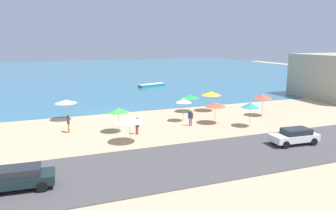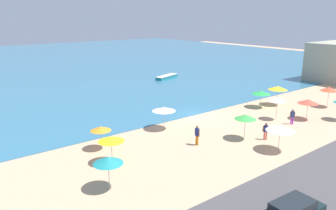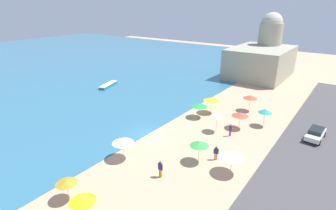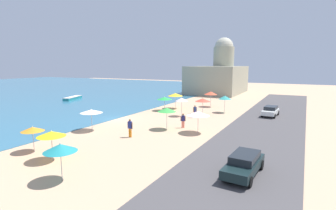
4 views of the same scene
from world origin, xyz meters
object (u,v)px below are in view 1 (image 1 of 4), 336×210
at_px(bather_1, 68,122).
at_px(beach_umbrella_1, 211,93).
at_px(beach_umbrella_8, 190,97).
at_px(skiff_nearshore, 152,85).
at_px(bather_2, 191,117).
at_px(parked_car_0, 16,178).
at_px(bather_0, 137,125).
at_px(beach_umbrella_11, 251,105).
at_px(beach_umbrella_2, 215,105).
at_px(beach_umbrella_6, 118,110).
at_px(beach_umbrella_7, 184,101).
at_px(parked_car_1, 295,136).
at_px(beach_umbrella_0, 263,96).
at_px(beach_umbrella_10, 130,120).
at_px(beach_umbrella_5, 66,102).

bearing_deg(bather_1, beach_umbrella_1, 11.90).
xyz_separation_m(beach_umbrella_8, skiff_nearshore, (2.65, 22.75, -1.59)).
xyz_separation_m(bather_2, parked_car_0, (-15.87, -9.79, -0.15)).
distance_m(bather_0, bather_1, 6.64).
height_order(beach_umbrella_8, beach_umbrella_11, beach_umbrella_11).
distance_m(beach_umbrella_2, bather_2, 3.06).
bearing_deg(beach_umbrella_6, bather_0, -42.52).
xyz_separation_m(beach_umbrella_2, beach_umbrella_7, (-2.74, 2.05, 0.26)).
distance_m(beach_umbrella_1, parked_car_0, 26.35).
bearing_deg(bather_0, skiff_nearshore, 69.00).
bearing_deg(bather_1, bather_0, -26.39).
xyz_separation_m(beach_umbrella_11, bather_2, (-5.54, 2.47, -1.30)).
bearing_deg(parked_car_0, bather_1, 71.58).
bearing_deg(bather_2, beach_umbrella_8, 65.41).
xyz_separation_m(beach_umbrella_6, bather_2, (7.44, -0.30, -1.24)).
height_order(bather_0, parked_car_1, bather_0).
distance_m(bather_1, skiff_nearshore, 32.14).
relative_size(beach_umbrella_8, bather_2, 1.38).
distance_m(beach_umbrella_0, beach_umbrella_11, 5.57).
xyz_separation_m(beach_umbrella_0, beach_umbrella_8, (-6.95, 5.05, -0.39)).
relative_size(beach_umbrella_2, bather_0, 1.44).
bearing_deg(bather_0, beach_umbrella_6, 137.48).
height_order(bather_0, bather_1, bather_1).
xyz_separation_m(beach_umbrella_6, beach_umbrella_8, (10.27, 5.89, -0.26)).
xyz_separation_m(parked_car_0, parked_car_1, (21.40, 0.93, -0.01)).
height_order(beach_umbrella_11, parked_car_1, beach_umbrella_11).
bearing_deg(bather_1, beach_umbrella_10, -48.27).
bearing_deg(beach_umbrella_0, bather_2, -173.38).
relative_size(beach_umbrella_0, skiff_nearshore, 0.45).
bearing_deg(bather_1, parked_car_1, -31.73).
bearing_deg(parked_car_0, bather_2, 31.68).
xyz_separation_m(beach_umbrella_8, beach_umbrella_11, (2.71, -8.66, 0.33)).
bearing_deg(beach_umbrella_2, skiff_nearshore, 84.82).
bearing_deg(bather_1, beach_umbrella_11, -14.17).
relative_size(beach_umbrella_5, bather_0, 1.45).
height_order(beach_umbrella_2, beach_umbrella_5, beach_umbrella_5).
bearing_deg(bather_2, beach_umbrella_6, 177.66).
height_order(beach_umbrella_0, beach_umbrella_1, beach_umbrella_0).
bearing_deg(bather_0, beach_umbrella_10, -119.15).
relative_size(bather_1, parked_car_0, 0.40).
bearing_deg(beach_umbrella_2, parked_car_0, -152.46).
distance_m(beach_umbrella_2, parked_car_0, 21.15).
bearing_deg(bather_2, beach_umbrella_5, 148.54).
relative_size(bather_1, skiff_nearshore, 0.31).
bearing_deg(beach_umbrella_7, bather_1, -179.65).
bearing_deg(beach_umbrella_0, beach_umbrella_6, -177.24).
xyz_separation_m(beach_umbrella_1, bather_2, (-5.46, -5.62, -1.31)).
xyz_separation_m(beach_umbrella_0, parked_car_1, (-4.26, -10.00, -1.53)).
xyz_separation_m(beach_umbrella_0, beach_umbrella_2, (-6.93, -1.17, -0.26)).
xyz_separation_m(beach_umbrella_1, bather_1, (-17.42, -3.67, -1.23)).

